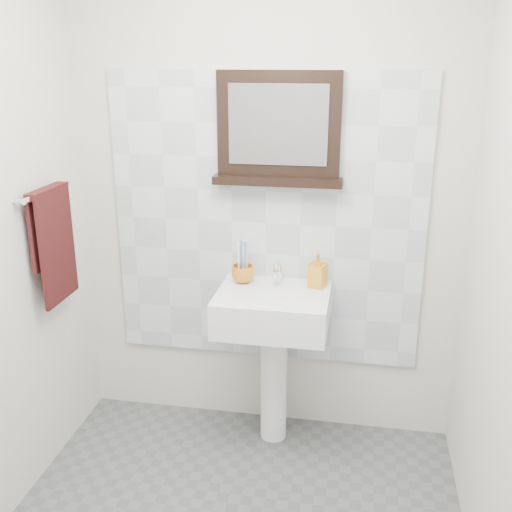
{
  "coord_description": "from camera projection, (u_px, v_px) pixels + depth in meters",
  "views": [
    {
      "loc": [
        0.48,
        -1.83,
        1.96
      ],
      "look_at": [
        0.05,
        0.55,
        1.15
      ],
      "focal_mm": 42.0,
      "sensor_mm": 36.0,
      "label": 1
    }
  ],
  "objects": [
    {
      "name": "back_wall",
      "position": [
        266.0,
        203.0,
        3.04
      ],
      "size": [
        2.0,
        0.01,
        2.5
      ],
      "primitive_type": "cube",
      "color": "silver",
      "rests_on": "ground"
    },
    {
      "name": "front_wall",
      "position": [
        50.0,
        509.0,
        0.99
      ],
      "size": [
        2.0,
        0.01,
        2.5
      ],
      "primitive_type": "cube",
      "color": "silver",
      "rests_on": "ground"
    },
    {
      "name": "splashback",
      "position": [
        266.0,
        223.0,
        3.06
      ],
      "size": [
        1.6,
        0.02,
        1.5
      ],
      "primitive_type": "cube",
      "color": "silver",
      "rests_on": "back_wall"
    },
    {
      "name": "pedestal_sink",
      "position": [
        273.0,
        326.0,
        3.0
      ],
      "size": [
        0.55,
        0.44,
        0.96
      ],
      "color": "white",
      "rests_on": "ground"
    },
    {
      "name": "toothbrush_cup",
      "position": [
        243.0,
        274.0,
        3.05
      ],
      "size": [
        0.12,
        0.12,
        0.09
      ],
      "primitive_type": "imported",
      "rotation": [
        0.0,
        0.0,
        0.01
      ],
      "color": "orange",
      "rests_on": "pedestal_sink"
    },
    {
      "name": "toothbrushes",
      "position": [
        243.0,
        259.0,
        3.03
      ],
      "size": [
        0.05,
        0.04,
        0.21
      ],
      "color": "white",
      "rests_on": "toothbrush_cup"
    },
    {
      "name": "soap_dispenser",
      "position": [
        318.0,
        270.0,
        2.98
      ],
      "size": [
        0.1,
        0.1,
        0.18
      ],
      "primitive_type": "imported",
      "rotation": [
        0.0,
        0.0,
        -0.34
      ],
      "color": "orange",
      "rests_on": "pedestal_sink"
    },
    {
      "name": "framed_mirror",
      "position": [
        279.0,
        132.0,
        2.88
      ],
      "size": [
        0.64,
        0.11,
        0.54
      ],
      "color": "black",
      "rests_on": "back_wall"
    },
    {
      "name": "towel_bar",
      "position": [
        46.0,
        192.0,
        2.74
      ],
      "size": [
        0.07,
        0.4,
        0.03
      ],
      "color": "silver",
      "rests_on": "left_wall"
    },
    {
      "name": "hand_towel",
      "position": [
        53.0,
        236.0,
        2.81
      ],
      "size": [
        0.06,
        0.3,
        0.55
      ],
      "color": "black",
      "rests_on": "towel_bar"
    }
  ]
}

